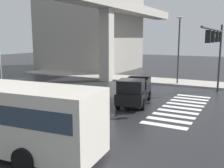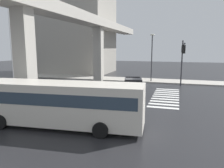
% 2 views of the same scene
% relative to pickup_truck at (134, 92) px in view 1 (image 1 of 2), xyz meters
% --- Properties ---
extents(ground_plane, '(120.00, 120.00, 0.00)m').
position_rel_pickup_truck_xyz_m(ground_plane, '(0.66, 1.41, -0.99)').
color(ground_plane, '#232326').
extents(crosswalk_stripes, '(9.35, 2.80, 0.01)m').
position_rel_pickup_truck_xyz_m(crosswalk_stripes, '(0.66, -3.45, -0.98)').
color(crosswalk_stripes, silver).
rests_on(crosswalk_stripes, ground).
extents(sidewalk_east, '(4.00, 36.00, 0.15)m').
position_rel_pickup_truck_xyz_m(sidewalk_east, '(11.57, 3.41, -0.91)').
color(sidewalk_east, '#ADA89E').
rests_on(sidewalk_east, ground).
extents(pickup_truck, '(5.39, 2.95, 2.08)m').
position_rel_pickup_truck_xyz_m(pickup_truck, '(0.00, 0.00, 0.00)').
color(pickup_truck, black).
rests_on(pickup_truck, ground).
extents(traffic_signal_mast, '(10.89, 0.32, 6.20)m').
position_rel_pickup_truck_xyz_m(traffic_signal_mast, '(4.78, -5.04, 3.68)').
color(traffic_signal_mast, '#38383D').
rests_on(traffic_signal_mast, ground).
extents(street_lamp_near_corner, '(0.44, 0.70, 7.24)m').
position_rel_pickup_truck_xyz_m(street_lamp_near_corner, '(10.37, -0.71, 3.57)').
color(street_lamp_near_corner, '#38383D').
rests_on(street_lamp_near_corner, ground).
extents(street_lamp_mid_block, '(0.44, 0.70, 7.24)m').
position_rel_pickup_truck_xyz_m(street_lamp_mid_block, '(10.37, 8.62, 3.57)').
color(street_lamp_mid_block, '#38383D').
rests_on(street_lamp_mid_block, ground).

